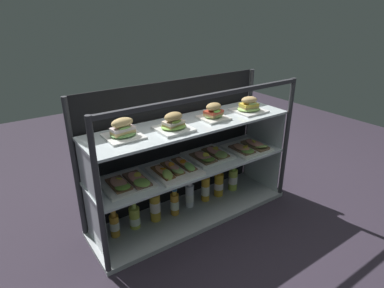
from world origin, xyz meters
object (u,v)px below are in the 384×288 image
(open_sandwich_tray_near_right_corner, at_px, (209,155))
(juice_bottle_front_middle, at_px, (114,225))
(open_sandwich_tray_left_of_center, at_px, (175,170))
(open_sandwich_tray_near_left_corner, at_px, (249,147))
(plated_roll_sandwich_far_left, at_px, (214,113))
(juice_bottle_front_fourth, at_px, (155,206))
(plated_roll_sandwich_mid_right, at_px, (249,106))
(juice_bottle_tucked_behind, at_px, (175,204))
(plated_roll_sandwich_left_of_center, at_px, (174,124))
(juice_bottle_front_right_end, at_px, (205,188))
(plated_roll_sandwich_mid_left, at_px, (123,130))
(juice_bottle_back_right, at_px, (233,179))
(juice_bottle_front_second, at_px, (189,195))
(juice_bottle_front_left_end, at_px, (219,184))
(juice_bottle_back_left, at_px, (135,217))
(open_sandwich_tray_far_right, at_px, (128,182))

(open_sandwich_tray_near_right_corner, height_order, juice_bottle_front_middle, open_sandwich_tray_near_right_corner)
(open_sandwich_tray_left_of_center, xyz_separation_m, open_sandwich_tray_near_left_corner, (0.64, -0.02, 0.00))
(plated_roll_sandwich_far_left, height_order, juice_bottle_front_fourth, plated_roll_sandwich_far_left)
(plated_roll_sandwich_mid_right, bearing_deg, open_sandwich_tray_near_left_corner, -35.29)
(open_sandwich_tray_near_right_corner, xyz_separation_m, juice_bottle_tucked_behind, (-0.28, 0.02, -0.31))
(plated_roll_sandwich_left_of_center, bearing_deg, open_sandwich_tray_near_left_corner, 0.09)
(open_sandwich_tray_left_of_center, relative_size, juice_bottle_front_middle, 1.36)
(juice_bottle_front_right_end, bearing_deg, open_sandwich_tray_near_left_corner, -17.63)
(plated_roll_sandwich_mid_left, height_order, open_sandwich_tray_left_of_center, plated_roll_sandwich_mid_left)
(plated_roll_sandwich_left_of_center, bearing_deg, juice_bottle_back_right, 9.67)
(plated_roll_sandwich_left_of_center, xyz_separation_m, plated_roll_sandwich_mid_right, (0.63, 0.01, -0.00))
(juice_bottle_front_second, relative_size, juice_bottle_front_left_end, 0.91)
(open_sandwich_tray_near_right_corner, distance_m, open_sandwich_tray_near_left_corner, 0.33)
(juice_bottle_front_second, relative_size, juice_bottle_front_right_end, 0.89)
(open_sandwich_tray_left_of_center, bearing_deg, juice_bottle_tucked_behind, 63.21)
(open_sandwich_tray_left_of_center, bearing_deg, juice_bottle_front_left_end, 10.57)
(plated_roll_sandwich_left_of_center, relative_size, juice_bottle_front_right_end, 0.82)
(plated_roll_sandwich_left_of_center, distance_m, open_sandwich_tray_near_right_corner, 0.46)
(juice_bottle_front_middle, bearing_deg, plated_roll_sandwich_left_of_center, -14.80)
(open_sandwich_tray_near_right_corner, bearing_deg, juice_bottle_back_left, 175.10)
(plated_roll_sandwich_far_left, height_order, open_sandwich_tray_far_right, plated_roll_sandwich_far_left)
(open_sandwich_tray_near_right_corner, bearing_deg, juice_bottle_back_right, 8.53)
(juice_bottle_back_left, bearing_deg, plated_roll_sandwich_mid_right, -6.26)
(plated_roll_sandwich_far_left, relative_size, plated_roll_sandwich_mid_right, 0.85)
(juice_bottle_front_fourth, bearing_deg, open_sandwich_tray_near_left_corner, -7.69)
(plated_roll_sandwich_far_left, bearing_deg, juice_bottle_front_left_end, 29.22)
(juice_bottle_back_left, relative_size, juice_bottle_tucked_behind, 1.04)
(juice_bottle_back_left, bearing_deg, juice_bottle_front_second, -0.50)
(plated_roll_sandwich_mid_right, xyz_separation_m, open_sandwich_tray_left_of_center, (-0.62, 0.00, -0.32))
(plated_roll_sandwich_far_left, xyz_separation_m, plated_roll_sandwich_mid_right, (0.31, -0.01, -0.01))
(open_sandwich_tray_left_of_center, bearing_deg, juice_bottle_back_right, 8.30)
(open_sandwich_tray_far_right, height_order, open_sandwich_tray_left_of_center, open_sandwich_tray_left_of_center)
(open_sandwich_tray_near_right_corner, xyz_separation_m, juice_bottle_front_left_end, (0.13, 0.04, -0.30))
(plated_roll_sandwich_far_left, distance_m, juice_bottle_front_fourth, 0.75)
(juice_bottle_front_middle, height_order, juice_bottle_front_right_end, juice_bottle_front_right_end)
(open_sandwich_tray_near_right_corner, distance_m, juice_bottle_back_left, 0.66)
(open_sandwich_tray_near_right_corner, height_order, open_sandwich_tray_near_left_corner, open_sandwich_tray_near_left_corner)
(plated_roll_sandwich_left_of_center, xyz_separation_m, juice_bottle_back_left, (-0.25, 0.11, -0.63))
(open_sandwich_tray_near_left_corner, bearing_deg, juice_bottle_front_right_end, 162.37)
(open_sandwich_tray_near_left_corner, relative_size, juice_bottle_back_right, 1.28)
(juice_bottle_front_left_end, relative_size, juice_bottle_back_right, 1.07)
(plated_roll_sandwich_mid_left, distance_m, plated_roll_sandwich_mid_right, 0.93)
(juice_bottle_front_fourth, xyz_separation_m, juice_bottle_front_right_end, (0.43, 0.00, -0.01))
(open_sandwich_tray_left_of_center, height_order, juice_bottle_front_middle, open_sandwich_tray_left_of_center)
(open_sandwich_tray_far_right, bearing_deg, juice_bottle_front_left_end, 4.43)
(juice_bottle_front_right_end, bearing_deg, juice_bottle_front_second, 178.58)
(open_sandwich_tray_far_right, bearing_deg, plated_roll_sandwich_left_of_center, -7.64)
(juice_bottle_back_left, relative_size, juice_bottle_front_left_end, 0.87)
(plated_roll_sandwich_mid_left, bearing_deg, plated_roll_sandwich_far_left, -3.82)
(juice_bottle_front_second, bearing_deg, juice_bottle_front_right_end, -1.42)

